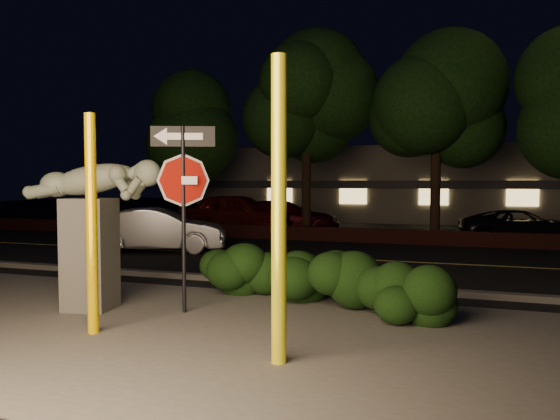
# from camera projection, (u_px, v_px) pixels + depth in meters

# --- Properties ---
(ground) EXTENTS (90.00, 90.00, 0.00)m
(ground) POSITION_uv_depth(u_px,v_px,m) (351.00, 247.00, 18.06)
(ground) COLOR black
(ground) RESTS_ON ground
(patio) EXTENTS (14.00, 6.00, 0.02)m
(patio) POSITION_uv_depth(u_px,v_px,m) (190.00, 334.00, 7.69)
(patio) COLOR #4C4944
(patio) RESTS_ON ground
(road) EXTENTS (80.00, 8.00, 0.01)m
(road) POSITION_uv_depth(u_px,v_px,m) (329.00, 258.00, 15.23)
(road) COLOR black
(road) RESTS_ON ground
(lane_marking) EXTENTS (80.00, 0.12, 0.00)m
(lane_marking) POSITION_uv_depth(u_px,v_px,m) (329.00, 258.00, 15.23)
(lane_marking) COLOR #D1CD53
(lane_marking) RESTS_ON road
(curb) EXTENTS (80.00, 0.25, 0.12)m
(curb) POSITION_uv_depth(u_px,v_px,m) (281.00, 282.00, 11.36)
(curb) COLOR #4C4944
(curb) RESTS_ON ground
(brick_wall) EXTENTS (40.00, 0.35, 0.50)m
(brick_wall) POSITION_uv_depth(u_px,v_px,m) (359.00, 235.00, 19.27)
(brick_wall) COLOR #431815
(brick_wall) RESTS_ON ground
(parking_lot) EXTENTS (40.00, 12.00, 0.01)m
(parking_lot) POSITION_uv_depth(u_px,v_px,m) (383.00, 229.00, 24.66)
(parking_lot) COLOR black
(parking_lot) RESTS_ON ground
(building) EXTENTS (22.00, 10.20, 4.00)m
(building) POSITION_uv_depth(u_px,v_px,m) (404.00, 184.00, 32.08)
(building) COLOR #736C5C
(building) RESTS_ON ground
(tree_far_a) EXTENTS (4.60, 4.60, 7.43)m
(tree_far_a) POSITION_uv_depth(u_px,v_px,m) (182.00, 107.00, 23.24)
(tree_far_a) COLOR black
(tree_far_a) RESTS_ON ground
(tree_far_b) EXTENTS (5.20, 5.20, 8.41)m
(tree_far_b) POSITION_uv_depth(u_px,v_px,m) (307.00, 83.00, 21.58)
(tree_far_b) COLOR black
(tree_far_b) RESTS_ON ground
(tree_far_c) EXTENTS (4.80, 4.80, 7.84)m
(tree_far_c) POSITION_uv_depth(u_px,v_px,m) (437.00, 84.00, 19.58)
(tree_far_c) COLOR black
(tree_far_c) RESTS_ON ground
(yellow_pole_left) EXTENTS (0.15, 0.15, 3.10)m
(yellow_pole_left) POSITION_uv_depth(u_px,v_px,m) (92.00, 225.00, 7.60)
(yellow_pole_left) COLOR #FDCA00
(yellow_pole_left) RESTS_ON ground
(yellow_pole_right) EXTENTS (0.18, 0.18, 3.61)m
(yellow_pole_right) POSITION_uv_depth(u_px,v_px,m) (279.00, 211.00, 6.33)
(yellow_pole_right) COLOR yellow
(yellow_pole_right) RESTS_ON ground
(signpost) EXTENTS (0.97, 0.42, 3.04)m
(signpost) POSITION_uv_depth(u_px,v_px,m) (183.00, 181.00, 8.79)
(signpost) COLOR black
(signpost) RESTS_ON ground
(sculpture) EXTENTS (2.35, 1.03, 2.51)m
(sculpture) POSITION_uv_depth(u_px,v_px,m) (92.00, 218.00, 9.06)
(sculpture) COLOR #4C4944
(sculpture) RESTS_ON ground
(hedge_center) EXTENTS (2.23, 1.61, 1.05)m
(hedge_center) POSITION_uv_depth(u_px,v_px,m) (236.00, 267.00, 10.36)
(hedge_center) COLOR black
(hedge_center) RESTS_ON ground
(hedge_right) EXTENTS (2.07, 1.63, 1.20)m
(hedge_right) POSITION_uv_depth(u_px,v_px,m) (327.00, 271.00, 9.43)
(hedge_right) COLOR black
(hedge_right) RESTS_ON ground
(hedge_far_right) EXTENTS (1.67, 1.29, 1.02)m
(hedge_far_right) POSITION_uv_depth(u_px,v_px,m) (406.00, 289.00, 8.32)
(hedge_far_right) COLOR black
(hedge_far_right) RESTS_ON ground
(silver_sedan) EXTENTS (4.33, 2.90, 1.35)m
(silver_sedan) POSITION_uv_depth(u_px,v_px,m) (158.00, 230.00, 16.58)
(silver_sedan) COLOR #A3A3A8
(silver_sedan) RESTS_ON ground
(parked_car_red) EXTENTS (4.90, 1.97, 1.67)m
(parked_car_red) POSITION_uv_depth(u_px,v_px,m) (238.00, 213.00, 22.89)
(parked_car_red) COLOR maroon
(parked_car_red) RESTS_ON ground
(parked_car_darkred) EXTENTS (5.02, 3.31, 1.35)m
(parked_car_darkred) POSITION_uv_depth(u_px,v_px,m) (284.00, 217.00, 22.86)
(parked_car_darkred) COLOR #39040C
(parked_car_darkred) RESTS_ON ground
(parked_car_dark) EXTENTS (4.46, 2.64, 1.16)m
(parked_car_dark) POSITION_uv_depth(u_px,v_px,m) (522.00, 227.00, 19.02)
(parked_car_dark) COLOR black
(parked_car_dark) RESTS_ON ground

